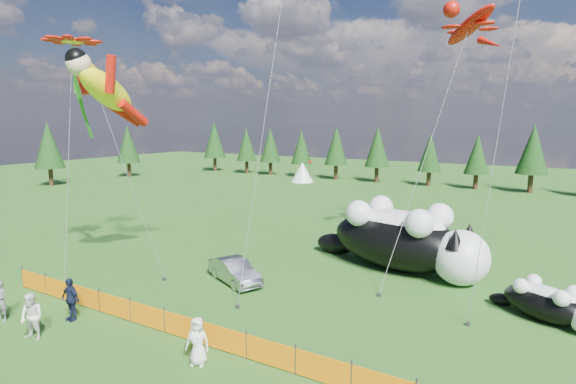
# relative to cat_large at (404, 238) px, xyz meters

# --- Properties ---
(ground) EXTENTS (160.00, 160.00, 0.00)m
(ground) POSITION_rel_cat_large_xyz_m (-5.03, -9.47, -1.86)
(ground) COLOR #0E3609
(ground) RESTS_ON ground
(safety_fence) EXTENTS (22.06, 0.06, 1.10)m
(safety_fence) POSITION_rel_cat_large_xyz_m (-5.03, -12.47, -1.36)
(safety_fence) COLOR #262626
(safety_fence) RESTS_ON ground
(tree_line) EXTENTS (90.00, 4.00, 8.00)m
(tree_line) POSITION_rel_cat_large_xyz_m (-5.03, 35.53, 2.14)
(tree_line) COLOR black
(tree_line) RESTS_ON ground
(festival_tents) EXTENTS (50.00, 3.20, 2.80)m
(festival_tents) POSITION_rel_cat_large_xyz_m (5.97, 30.53, -0.46)
(festival_tents) COLOR white
(festival_tents) RESTS_ON ground
(cat_large) EXTENTS (10.74, 5.60, 3.92)m
(cat_large) POSITION_rel_cat_large_xyz_m (0.00, 0.00, 0.00)
(cat_large) COLOR black
(cat_large) RESTS_ON ground
(cat_small) EXTENTS (4.45, 3.04, 1.71)m
(cat_small) POSITION_rel_cat_large_xyz_m (7.27, -3.53, -1.05)
(cat_small) COLOR black
(cat_small) RESTS_ON ground
(car) EXTENTS (4.00, 2.81, 1.25)m
(car) POSITION_rel_cat_large_xyz_m (-7.08, -6.43, -1.24)
(car) COLOR #A1A1A6
(car) RESTS_ON ground
(spectator_a) EXTENTS (0.72, 0.55, 1.77)m
(spectator_a) POSITION_rel_cat_large_xyz_m (-12.87, -15.15, -0.98)
(spectator_a) COLOR slate
(spectator_a) RESTS_ON ground
(spectator_b) EXTENTS (1.01, 0.73, 1.88)m
(spectator_b) POSITION_rel_cat_large_xyz_m (-10.05, -15.47, -0.93)
(spectator_b) COLOR white
(spectator_b) RESTS_ON ground
(spectator_c) EXTENTS (1.09, 0.56, 1.85)m
(spectator_c) POSITION_rel_cat_large_xyz_m (-10.39, -13.60, -0.94)
(spectator_c) COLOR black
(spectator_c) RESTS_ON ground
(spectator_e) EXTENTS (0.97, 0.79, 1.72)m
(spectator_e) POSITION_rel_cat_large_xyz_m (-3.30, -13.60, -1.00)
(spectator_e) COLOR white
(spectator_e) RESTS_ON ground
(superhero_kite) EXTENTS (5.44, 5.63, 12.25)m
(superhero_kite) POSITION_rel_cat_large_xyz_m (-13.20, -8.90, 8.11)
(superhero_kite) COLOR #FFEF0D
(superhero_kite) RESTS_ON ground
(gecko_kite) EXTENTS (6.52, 12.85, 16.92)m
(gecko_kite) POSITION_rel_cat_large_xyz_m (2.08, 4.99, 12.18)
(gecko_kite) COLOR red
(gecko_kite) RESTS_ON ground
(flower_kite) EXTENTS (4.37, 4.99, 13.09)m
(flower_kite) POSITION_rel_cat_large_xyz_m (-15.29, -9.23, 10.55)
(flower_kite) COLOR red
(flower_kite) RESTS_ON ground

